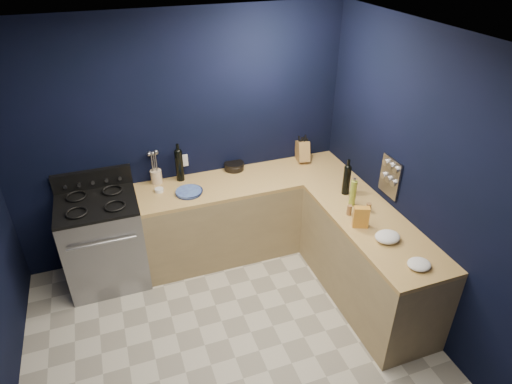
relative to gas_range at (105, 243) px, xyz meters
name	(u,v)px	position (x,y,z in m)	size (l,w,h in m)	color
floor	(235,358)	(0.93, -1.42, -0.47)	(3.50, 3.50, 0.02)	beige
ceiling	(224,52)	(0.93, -1.42, 2.15)	(3.50, 3.50, 0.02)	silver
wall_back	(181,141)	(0.93, 0.34, 0.84)	(3.50, 0.02, 2.60)	black
wall_right	(434,194)	(2.69, -1.42, 0.84)	(0.02, 3.50, 2.60)	black
cab_back	(247,216)	(1.53, 0.02, -0.03)	(2.30, 0.63, 0.86)	#9D865A
top_back	(247,181)	(1.53, 0.02, 0.42)	(2.30, 0.63, 0.04)	olive
cab_right	(367,263)	(2.37, -1.13, -0.03)	(0.63, 1.67, 0.86)	#9D865A
top_right	(374,225)	(2.37, -1.13, 0.42)	(0.63, 1.67, 0.04)	olive
gas_range	(105,243)	(0.00, 0.00, 0.00)	(0.76, 0.66, 0.92)	gray
oven_door	(107,263)	(0.00, -0.32, -0.01)	(0.59, 0.02, 0.42)	black
cooktop	(96,204)	(0.00, 0.00, 0.48)	(0.76, 0.66, 0.03)	black
backguard	(92,179)	(0.00, 0.30, 0.58)	(0.76, 0.06, 0.20)	black
spice_panel	(390,177)	(2.67, -0.87, 0.72)	(0.02, 0.28, 0.38)	gray
wall_outlet	(184,161)	(0.93, 0.32, 0.62)	(0.09, 0.02, 0.13)	white
plate_stack	(189,192)	(0.89, -0.06, 0.46)	(0.26, 0.26, 0.03)	#363F9A
ramekin	(159,190)	(0.61, 0.08, 0.46)	(0.09, 0.09, 0.03)	white
utensil_crock	(156,177)	(0.62, 0.26, 0.51)	(0.12, 0.12, 0.15)	beige
wine_bottle_back	(179,166)	(0.87, 0.24, 0.61)	(0.08, 0.08, 0.34)	black
lemon_basket	(234,166)	(1.47, 0.27, 0.48)	(0.21, 0.21, 0.08)	black
knife_block	(302,151)	(2.27, 0.22, 0.55)	(0.12, 0.21, 0.23)	olive
wine_bottle_right	(347,180)	(2.37, -0.59, 0.59)	(0.07, 0.07, 0.30)	black
oil_bottle	(353,193)	(2.32, -0.80, 0.57)	(0.06, 0.06, 0.26)	#91A230
spice_jar_near	(349,210)	(2.21, -0.94, 0.49)	(0.05, 0.05, 0.10)	olive
spice_jar_far	(369,208)	(2.41, -0.96, 0.49)	(0.05, 0.05, 0.09)	olive
crouton_bag	(361,217)	(2.21, -1.14, 0.54)	(0.14, 0.06, 0.20)	#A4241D
towel_front	(388,237)	(2.32, -1.40, 0.48)	(0.22, 0.19, 0.08)	white
towel_end	(419,264)	(2.36, -1.78, 0.47)	(0.19, 0.17, 0.06)	white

